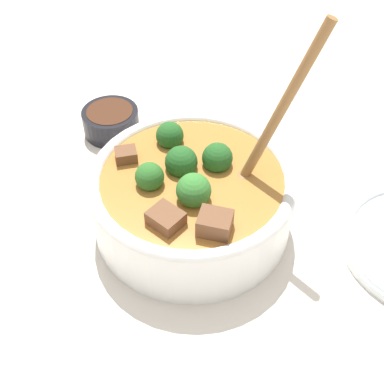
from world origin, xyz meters
TOP-DOWN VIEW (x-y plane):
  - ground_plane at (0.00, 0.00)m, footprint 4.00×4.00m
  - stew_bowl at (0.00, 0.00)m, footprint 0.25×0.25m
  - condiment_bowl at (-0.13, -0.19)m, footprint 0.09×0.09m

SIDE VIEW (x-z plane):
  - ground_plane at x=0.00m, z-range 0.00..0.00m
  - condiment_bowl at x=-0.13m, z-range 0.00..0.04m
  - stew_bowl at x=0.00m, z-range -0.09..0.19m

